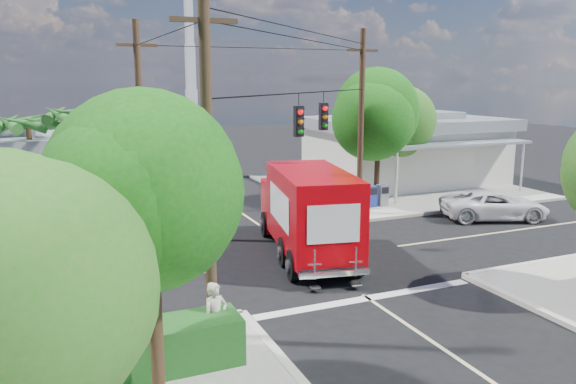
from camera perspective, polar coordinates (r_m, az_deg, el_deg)
ground at (r=21.41m, az=2.12°, el=-6.76°), size 120.00×120.00×0.00m
sidewalk_ne at (r=35.83m, az=10.47°, el=0.58°), size 14.12×14.12×0.14m
sidewalk_nw at (r=30.07m, az=-26.69°, el=-2.52°), size 14.12×14.12×0.14m
road_markings at (r=20.16m, az=3.92°, el=-7.93°), size 32.00×32.00×0.01m
building_ne at (r=37.28m, az=11.75°, el=4.44°), size 11.80×10.20×4.50m
radio_tower at (r=39.49m, az=-9.80°, el=9.73°), size 0.80×0.80×17.00m
tree_sw_front at (r=11.22m, az=-13.78°, el=-0.92°), size 3.88×3.78×6.03m
tree_sw_back at (r=8.82m, az=-27.19°, el=-8.16°), size 3.56×3.42×5.41m
tree_ne_front at (r=29.82m, az=9.26°, el=7.58°), size 4.21×4.14×6.66m
tree_ne_back at (r=33.12m, az=11.01°, el=6.88°), size 3.77×3.66×5.82m
palm_nw_front at (r=25.96m, az=-20.59°, el=7.08°), size 3.01×3.08×5.59m
palm_nw_back at (r=27.47m, az=-24.88°, el=6.17°), size 3.01×3.08×5.19m
utility_poles at (r=21.32m, az=-3.52°, el=6.01°), size 12.00×10.68×9.00m
picket_fence at (r=14.14m, az=-17.76°, el=-14.20°), size 5.94×0.06×1.00m
hedge_sw at (r=13.40m, az=-18.29°, el=-15.67°), size 6.20×1.20×1.10m
vending_boxes at (r=29.52m, az=8.42°, el=-0.42°), size 1.90×0.50×1.10m
delivery_truck at (r=21.37m, az=1.97°, el=-1.98°), size 3.84×8.14×3.40m
parked_car at (r=28.91m, az=20.23°, el=-1.24°), size 5.54×3.94×1.40m
pedestrian at (r=13.88m, az=-7.37°, el=-12.63°), size 0.76×0.63×1.79m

